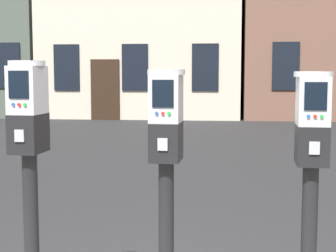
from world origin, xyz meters
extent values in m
cylinder|color=black|center=(-0.54, -0.25, 0.64)|extent=(0.09, 0.09, 1.00)
cube|color=black|center=(-0.54, -0.25, 1.25)|extent=(0.18, 0.25, 0.23)
cube|color=#A5A8AD|center=(-0.55, -0.37, 1.25)|extent=(0.06, 0.01, 0.07)
cube|color=#B7BABF|center=(-0.54, -0.25, 1.51)|extent=(0.18, 0.24, 0.28)
cube|color=black|center=(-0.55, -0.37, 1.54)|extent=(0.12, 0.01, 0.16)
cylinder|color=blue|center=(-0.58, -0.37, 1.43)|extent=(0.02, 0.01, 0.02)
cylinder|color=red|center=(-0.55, -0.37, 1.43)|extent=(0.02, 0.01, 0.02)
cylinder|color=green|center=(-0.51, -0.37, 1.43)|extent=(0.02, 0.01, 0.02)
cylinder|color=#B7BABF|center=(-0.54, -0.25, 1.67)|extent=(0.23, 0.23, 0.03)
cylinder|color=black|center=(0.28, -0.25, 0.62)|extent=(0.09, 0.09, 0.96)
cube|color=black|center=(0.28, -0.25, 1.21)|extent=(0.18, 0.25, 0.22)
cube|color=#A5A8AD|center=(0.27, -0.37, 1.21)|extent=(0.06, 0.01, 0.07)
cube|color=#B7BABF|center=(0.28, -0.25, 1.46)|extent=(0.18, 0.24, 0.27)
cube|color=black|center=(0.27, -0.37, 1.50)|extent=(0.12, 0.01, 0.15)
cylinder|color=blue|center=(0.24, -0.37, 1.39)|extent=(0.02, 0.01, 0.02)
cylinder|color=red|center=(0.27, -0.37, 1.39)|extent=(0.02, 0.01, 0.02)
cylinder|color=green|center=(0.31, -0.37, 1.39)|extent=(0.02, 0.01, 0.02)
cylinder|color=#B7BABF|center=(0.28, -0.25, 1.61)|extent=(0.23, 0.23, 0.03)
cylinder|color=black|center=(1.10, -0.25, 0.62)|extent=(0.09, 0.09, 0.96)
cube|color=black|center=(1.10, -0.25, 1.21)|extent=(0.18, 0.25, 0.22)
cube|color=#A5A8AD|center=(1.10, -0.37, 1.21)|extent=(0.06, 0.01, 0.07)
cube|color=#B7BABF|center=(1.10, -0.25, 1.45)|extent=(0.18, 0.24, 0.27)
cube|color=black|center=(1.10, -0.37, 1.49)|extent=(0.12, 0.01, 0.15)
cylinder|color=blue|center=(1.06, -0.37, 1.38)|extent=(0.02, 0.01, 0.02)
cylinder|color=red|center=(1.10, -0.37, 1.38)|extent=(0.02, 0.01, 0.02)
cylinder|color=green|center=(1.13, -0.37, 1.38)|extent=(0.02, 0.01, 0.02)
cylinder|color=#B7BABF|center=(1.10, -0.25, 1.60)|extent=(0.23, 0.23, 0.03)
cube|color=black|center=(-6.90, 14.42, 1.89)|extent=(0.87, 0.06, 1.60)
cube|color=black|center=(-4.79, 14.42, 1.82)|extent=(0.90, 0.06, 1.60)
cube|color=black|center=(-2.38, 14.42, 1.82)|extent=(0.90, 0.06, 1.60)
cube|color=black|center=(0.04, 14.42, 1.82)|extent=(0.90, 0.06, 1.60)
cube|color=black|center=(-3.43, 14.42, 1.05)|extent=(1.00, 0.07, 2.10)
cube|color=black|center=(2.72, 14.42, 1.86)|extent=(0.90, 0.06, 1.60)
camera|label=1|loc=(0.60, -3.19, 1.61)|focal=55.12mm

